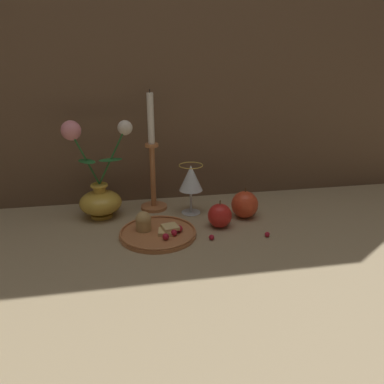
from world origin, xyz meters
name	(u,v)px	position (x,y,z in m)	size (l,w,h in m)	color
ground_plane	(170,226)	(0.00, 0.00, 0.00)	(2.40, 2.40, 0.00)	#9E8966
wall_back	(156,10)	(0.00, 0.25, 0.60)	(2.40, 0.04, 1.20)	brown
vase	(99,190)	(-0.20, 0.11, 0.09)	(0.20, 0.13, 0.30)	gold
plate_with_pastries	(156,231)	(-0.05, -0.05, 0.01)	(0.21, 0.21, 0.07)	#B77042
wine_glass	(191,180)	(0.08, 0.09, 0.11)	(0.08, 0.08, 0.16)	silver
candlestick	(153,169)	(-0.03, 0.15, 0.14)	(0.09, 0.09, 0.38)	#B77042
apple_beside_vase	(245,205)	(0.23, 0.03, 0.04)	(0.08, 0.08, 0.10)	#D14223
apple_near_glass	(220,216)	(0.14, -0.03, 0.04)	(0.07, 0.07, 0.08)	red
berry_near_plate	(267,234)	(0.26, -0.12, 0.01)	(0.01, 0.01, 0.01)	#AD192D
berry_front_center	(212,237)	(0.10, -0.10, 0.01)	(0.01, 0.01, 0.01)	#AD192D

